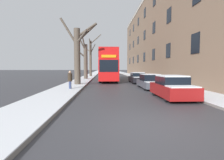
% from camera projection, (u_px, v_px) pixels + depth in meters
% --- Properties ---
extents(ground_plane, '(320.00, 320.00, 0.00)m').
position_uv_depth(ground_plane, '(155.00, 125.00, 5.97)').
color(ground_plane, '#38383D').
extents(sidewalk_left, '(2.71, 130.00, 0.16)m').
position_uv_depth(sidewalk_left, '(94.00, 73.00, 58.55)').
color(sidewalk_left, slate).
rests_on(sidewalk_left, ground).
extents(sidewalk_right, '(2.71, 130.00, 0.16)m').
position_uv_depth(sidewalk_right, '(124.00, 73.00, 59.02)').
color(sidewalk_right, slate).
rests_on(sidewalk_right, ground).
extents(terrace_facade_right, '(9.10, 52.12, 16.27)m').
position_uv_depth(terrace_facade_right, '(167.00, 37.00, 35.01)').
color(terrace_facade_right, '#7A604C').
rests_on(terrace_facade_right, ground).
extents(bare_tree_left_0, '(4.05, 4.06, 7.35)m').
position_uv_depth(bare_tree_left_0, '(78.00, 53.00, 19.03)').
color(bare_tree_left_0, '#4C4238').
rests_on(bare_tree_left_0, ground).
extents(bare_tree_left_1, '(1.77, 1.54, 6.80)m').
position_uv_depth(bare_tree_left_1, '(85.00, 61.00, 28.61)').
color(bare_tree_left_1, '#4C4238').
rests_on(bare_tree_left_1, ground).
extents(bare_tree_left_2, '(3.99, 2.98, 9.28)m').
position_uv_depth(bare_tree_left_2, '(91.00, 57.00, 38.13)').
color(bare_tree_left_2, '#4C4238').
rests_on(bare_tree_left_2, ground).
extents(double_decker_bus, '(2.52, 10.72, 4.45)m').
position_uv_depth(double_decker_bus, '(108.00, 64.00, 25.90)').
color(double_decker_bus, red).
rests_on(double_decker_bus, ground).
extents(parked_car_0, '(1.83, 4.01, 1.47)m').
position_uv_depth(parked_car_0, '(172.00, 88.00, 11.18)').
color(parked_car_0, maroon).
rests_on(parked_car_0, ground).
extents(parked_car_1, '(1.79, 4.38, 1.37)m').
position_uv_depth(parked_car_1, '(150.00, 82.00, 16.53)').
color(parked_car_1, '#474C56').
rests_on(parked_car_1, ground).
extents(parked_car_2, '(1.82, 4.17, 1.38)m').
position_uv_depth(parked_car_2, '(138.00, 78.00, 22.61)').
color(parked_car_2, black).
rests_on(parked_car_2, ground).
extents(oncoming_van, '(1.94, 4.87, 2.16)m').
position_uv_depth(oncoming_van, '(107.00, 71.00, 44.92)').
color(oncoming_van, '#9EA3AD').
rests_on(oncoming_van, ground).
extents(pedestrian_left_sidewalk, '(0.37, 0.37, 1.70)m').
position_uv_depth(pedestrian_left_sidewalk, '(70.00, 80.00, 15.03)').
color(pedestrian_left_sidewalk, navy).
rests_on(pedestrian_left_sidewalk, ground).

